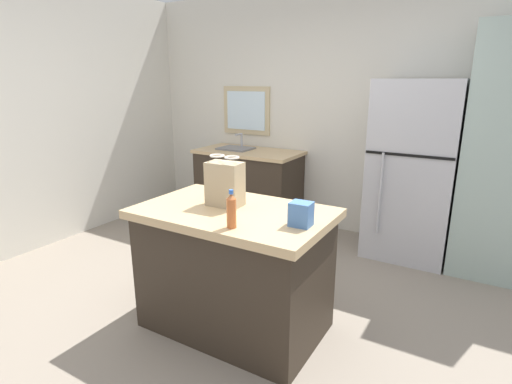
{
  "coord_description": "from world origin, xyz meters",
  "views": [
    {
      "loc": [
        1.48,
        -2.17,
        1.75
      ],
      "look_at": [
        0.03,
        0.28,
        0.95
      ],
      "focal_mm": 28.12,
      "sensor_mm": 36.0,
      "label": 1
    }
  ],
  "objects": [
    {
      "name": "bottle",
      "position": [
        0.22,
        -0.32,
        1.01
      ],
      "size": [
        0.06,
        0.06,
        0.23
      ],
      "color": "#C66633",
      "rests_on": "kitchen_island"
    },
    {
      "name": "back_wall",
      "position": [
        -0.02,
        2.32,
        1.37
      ],
      "size": [
        5.23,
        0.13,
        2.75
      ],
      "color": "silver",
      "rests_on": "ground"
    },
    {
      "name": "ground",
      "position": [
        0.0,
        0.0,
        0.0
      ],
      "size": [
        6.28,
        6.28,
        0.0
      ],
      "primitive_type": "plane",
      "color": "gray"
    },
    {
      "name": "refrigerator",
      "position": [
        0.85,
        1.92,
        0.88
      ],
      "size": [
        0.79,
        0.68,
        1.76
      ],
      "color": "#B7B7BC",
      "rests_on": "ground"
    },
    {
      "name": "tall_cabinet",
      "position": [
        1.56,
        1.92,
        1.11
      ],
      "size": [
        0.59,
        0.6,
        2.22
      ],
      "color": "#9EB2A8",
      "rests_on": "ground"
    },
    {
      "name": "kitchen_island",
      "position": [
        0.03,
        -0.02,
        0.45
      ],
      "size": [
        1.31,
        0.83,
        0.9
      ],
      "color": "#33281E",
      "rests_on": "ground"
    },
    {
      "name": "sink_counter",
      "position": [
        -1.06,
        1.93,
        0.47
      ],
      "size": [
        1.27,
        0.66,
        1.1
      ],
      "color": "#33281E",
      "rests_on": "ground"
    },
    {
      "name": "shopping_bag",
      "position": [
        -0.07,
        0.02,
        1.06
      ],
      "size": [
        0.25,
        0.17,
        0.35
      ],
      "color": "tan",
      "rests_on": "kitchen_island"
    },
    {
      "name": "left_wall",
      "position": [
        -2.62,
        0.0,
        1.37
      ],
      "size": [
        0.1,
        4.64,
        2.75
      ],
      "color": "silver",
      "rests_on": "ground"
    },
    {
      "name": "small_box",
      "position": [
        0.56,
        -0.08,
        0.97
      ],
      "size": [
        0.13,
        0.11,
        0.15
      ],
      "primitive_type": "cube",
      "rotation": [
        0.0,
        0.0,
        0.04
      ],
      "color": "#4775B7",
      "rests_on": "kitchen_island"
    }
  ]
}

